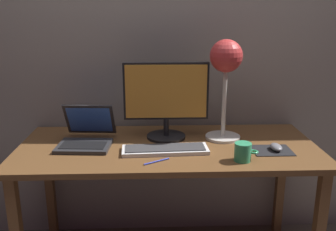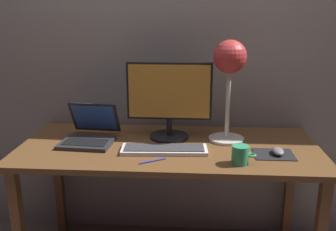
# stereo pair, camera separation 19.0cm
# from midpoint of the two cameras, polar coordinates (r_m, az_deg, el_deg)

# --- Properties ---
(back_wall) EXTENTS (4.80, 0.06, 2.60)m
(back_wall) POSITION_cam_midpoint_polar(r_m,az_deg,el_deg) (2.28, -2.82, 12.34)
(back_wall) COLOR gray
(back_wall) RESTS_ON ground
(desk) EXTENTS (1.60, 0.70, 0.74)m
(desk) POSITION_cam_midpoint_polar(r_m,az_deg,el_deg) (2.03, -2.69, -6.70)
(desk) COLOR brown
(desk) RESTS_ON ground
(monitor) EXTENTS (0.47, 0.22, 0.43)m
(monitor) POSITION_cam_midpoint_polar(r_m,az_deg,el_deg) (2.05, -2.95, 2.76)
(monitor) COLOR black
(monitor) RESTS_ON desk
(keyboard_main) EXTENTS (0.45, 0.16, 0.03)m
(keyboard_main) POSITION_cam_midpoint_polar(r_m,az_deg,el_deg) (1.91, -3.29, -5.27)
(keyboard_main) COLOR silver
(keyboard_main) RESTS_ON desk
(laptop) EXTENTS (0.29, 0.33, 0.21)m
(laptop) POSITION_cam_midpoint_polar(r_m,az_deg,el_deg) (2.08, -14.92, -2.65)
(laptop) COLOR #28282B
(laptop) RESTS_ON desk
(desk_lamp) EXTENTS (0.20, 0.20, 0.55)m
(desk_lamp) POSITION_cam_midpoint_polar(r_m,az_deg,el_deg) (2.02, 6.18, 7.65)
(desk_lamp) COLOR beige
(desk_lamp) RESTS_ON desk
(mousepad) EXTENTS (0.20, 0.16, 0.00)m
(mousepad) POSITION_cam_midpoint_polar(r_m,az_deg,el_deg) (1.97, 13.02, -5.28)
(mousepad) COLOR black
(mousepad) RESTS_ON desk
(mouse) EXTENTS (0.06, 0.10, 0.03)m
(mouse) POSITION_cam_midpoint_polar(r_m,az_deg,el_deg) (1.97, 13.62, -4.78)
(mouse) COLOR slate
(mouse) RESTS_ON mousepad
(coffee_mug) EXTENTS (0.12, 0.08, 0.09)m
(coffee_mug) POSITION_cam_midpoint_polar(r_m,az_deg,el_deg) (1.80, 8.51, -5.61)
(coffee_mug) COLOR #339966
(coffee_mug) RESTS_ON desk
(pen) EXTENTS (0.12, 0.08, 0.01)m
(pen) POSITION_cam_midpoint_polar(r_m,az_deg,el_deg) (1.79, -4.82, -7.09)
(pen) COLOR #2633A5
(pen) RESTS_ON desk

